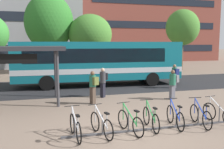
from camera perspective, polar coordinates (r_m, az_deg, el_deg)
ground at (r=9.62m, az=5.05°, el=-11.86°), size 200.00×200.00×0.00m
bus_lane_asphalt at (r=18.65m, az=-5.36°, el=-2.54°), size 80.00×7.20×0.01m
city_bus at (r=18.61m, az=-2.76°, el=2.96°), size 12.11×2.99×3.20m
bike_rack at (r=9.49m, az=9.16°, el=-11.59°), size 6.57×0.09×0.70m
parked_bicycle_silver_0 at (r=8.56m, az=-8.26°, el=-11.62°), size 0.52×1.72×0.99m
parked_bicycle_silver_1 at (r=8.71m, az=-2.42°, el=-11.22°), size 0.58×1.69×0.99m
parked_bicycle_green_2 at (r=8.98m, az=4.10°, el=-10.65°), size 0.55×1.70×0.99m
parked_bicycle_green_3 at (r=9.45m, az=8.71°, el=-9.81°), size 0.52×1.72×0.99m
parked_bicycle_blue_4 at (r=9.84m, az=13.99°, el=-9.25°), size 0.52×1.71×0.99m
parked_bicycle_blue_5 at (r=10.27m, az=19.27°, el=-8.76°), size 0.52×1.72×0.99m
parked_bicycle_white_6 at (r=10.84m, az=22.97°, el=-8.09°), size 0.52×1.71×0.99m
transit_shelter at (r=13.81m, az=-23.16°, el=5.05°), size 5.91×3.28×2.95m
commuter_navy_pack_0 at (r=18.06m, az=13.91°, el=-0.00°), size 0.40×0.57×1.65m
commuter_black_pack_1 at (r=14.57m, az=-2.02°, el=-1.35°), size 0.59×0.59×1.70m
commuter_grey_pack_2 at (r=14.43m, az=13.56°, el=-1.76°), size 0.57×0.41×1.65m
commuter_olive_pack_3 at (r=12.98m, az=-4.28°, el=-2.38°), size 0.51×0.60×1.70m
street_tree_0 at (r=27.33m, az=-13.96°, el=11.32°), size 4.95×4.95×8.12m
street_tree_1 at (r=30.24m, az=15.58°, el=10.13°), size 3.76×3.76×6.88m
street_tree_2 at (r=26.52m, az=-4.92°, el=8.94°), size 4.45×4.45×6.06m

